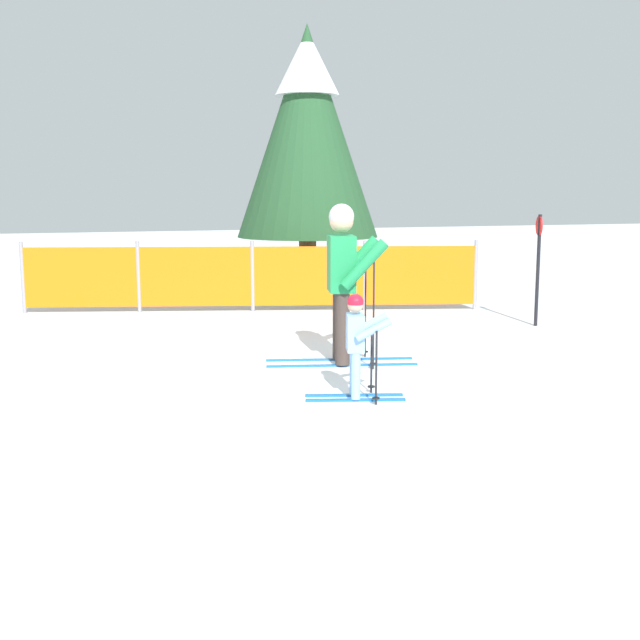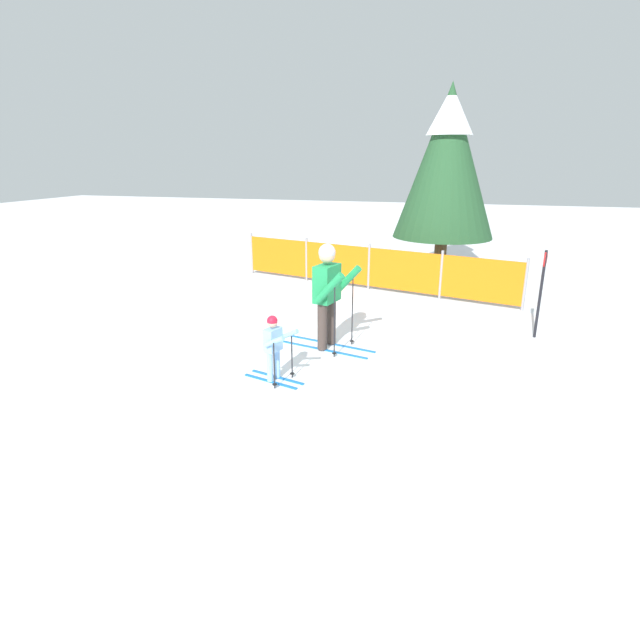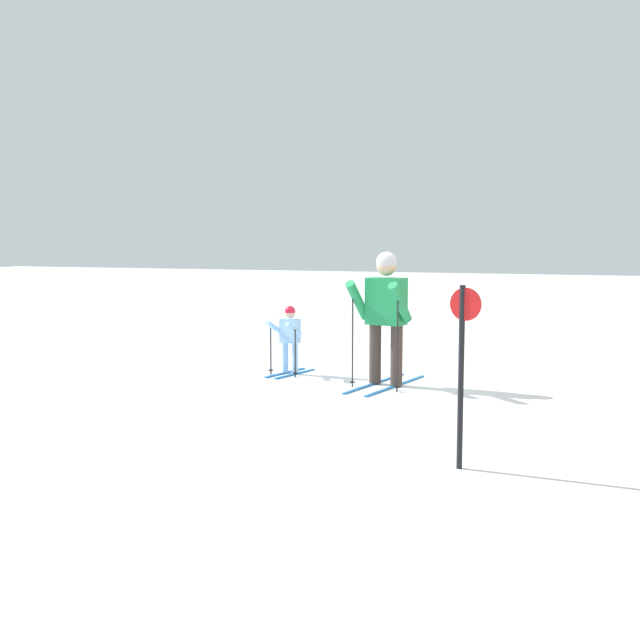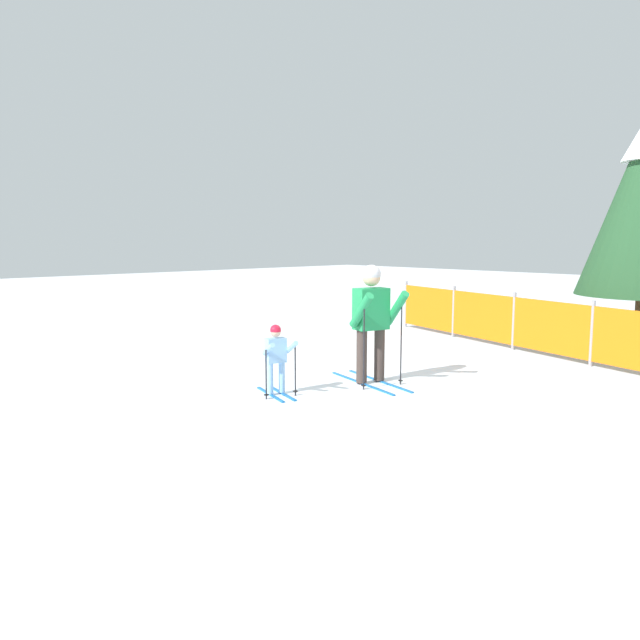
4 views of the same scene
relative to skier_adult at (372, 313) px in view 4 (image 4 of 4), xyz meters
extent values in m
plane|color=white|center=(-0.12, -0.08, -1.06)|extent=(60.00, 60.00, 0.00)
cube|color=#1966B2|center=(0.01, 0.16, -1.05)|extent=(1.64, 0.45, 0.02)
cube|color=#1966B2|center=(-0.06, -0.15, -1.05)|extent=(1.64, 0.45, 0.02)
cylinder|color=#3F332D|center=(0.01, 0.16, -0.64)|extent=(0.16, 0.16, 0.79)
cylinder|color=#3F332D|center=(-0.06, -0.15, -0.64)|extent=(0.16, 0.16, 0.79)
cube|color=#1E8C4C|center=(-0.02, 0.01, 0.06)|extent=(0.39, 0.55, 0.62)
cylinder|color=#1E8C4C|center=(0.26, 0.25, 0.08)|extent=(0.54, 0.24, 0.55)
cylinder|color=#1E8C4C|center=(0.11, -0.35, 0.08)|extent=(0.54, 0.24, 0.55)
sphere|color=#D8AD8C|center=(-0.02, 0.01, 0.53)|extent=(0.26, 0.26, 0.26)
sphere|color=silver|center=(-0.02, 0.01, 0.58)|extent=(0.28, 0.28, 0.28)
cylinder|color=black|center=(0.36, 0.25, -0.44)|extent=(0.02, 0.02, 1.23)
cylinder|color=black|center=(0.36, 0.25, -1.00)|extent=(0.07, 0.07, 0.01)
cylinder|color=black|center=(0.21, -0.39, -0.44)|extent=(0.02, 0.02, 1.23)
cylinder|color=black|center=(0.21, -0.39, -1.00)|extent=(0.07, 0.07, 0.01)
cube|color=#1966B2|center=(-0.40, -1.41, -1.05)|extent=(0.90, 0.30, 0.02)
cube|color=#1966B2|center=(-0.45, -1.58, -1.05)|extent=(0.90, 0.30, 0.02)
cylinder|color=#8CBFF2|center=(-0.40, -1.41, -0.82)|extent=(0.09, 0.09, 0.44)
cylinder|color=#8CBFF2|center=(-0.45, -1.58, -0.82)|extent=(0.09, 0.09, 0.44)
cube|color=#8CBFF2|center=(-0.42, -1.49, -0.43)|extent=(0.22, 0.30, 0.34)
cylinder|color=#8CBFF2|center=(-0.23, -1.37, -0.38)|extent=(0.35, 0.16, 0.22)
cylinder|color=#8CBFF2|center=(-0.32, -1.70, -0.38)|extent=(0.35, 0.16, 0.22)
sphere|color=#D8AD8C|center=(-0.42, -1.49, -0.17)|extent=(0.15, 0.15, 0.15)
sphere|color=red|center=(-0.42, -1.49, -0.15)|extent=(0.15, 0.15, 0.15)
cylinder|color=black|center=(-0.20, -1.33, -0.72)|extent=(0.02, 0.02, 0.68)
cylinder|color=black|center=(-0.20, -1.33, -1.00)|extent=(0.07, 0.07, 0.01)
cylinder|color=black|center=(-0.32, -1.75, -0.72)|extent=(0.02, 0.02, 0.68)
cylinder|color=black|center=(-0.32, -1.75, -1.00)|extent=(0.07, 0.07, 0.01)
cylinder|color=gray|center=(-3.51, 5.06, -0.50)|extent=(0.06, 0.06, 1.12)
cylinder|color=gray|center=(-1.78, 4.59, -0.50)|extent=(0.06, 0.06, 1.12)
cylinder|color=gray|center=(-0.04, 4.12, -0.50)|extent=(0.06, 0.06, 1.12)
cylinder|color=gray|center=(1.69, 3.65, -0.50)|extent=(0.06, 0.06, 1.12)
cube|color=orange|center=(-2.64, 4.83, -0.50)|extent=(1.74, 0.50, 0.94)
cube|color=orange|center=(-0.91, 4.36, -0.50)|extent=(1.74, 0.50, 0.94)
cube|color=orange|center=(0.83, 3.89, -0.50)|extent=(1.74, 0.50, 0.94)
camera|label=1|loc=(-3.01, -8.27, 0.87)|focal=45.00mm
camera|label=2|loc=(2.00, -7.72, 2.02)|focal=28.00mm
camera|label=3|loc=(10.23, 2.43, 0.96)|focal=45.00mm
camera|label=4|loc=(6.22, -6.79, 1.10)|focal=35.00mm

